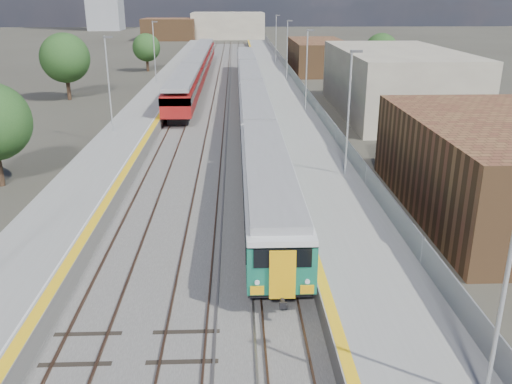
{
  "coord_description": "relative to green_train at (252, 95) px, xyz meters",
  "views": [
    {
      "loc": [
        -0.11,
        -9.74,
        11.44
      ],
      "look_at": [
        0.83,
        15.65,
        2.2
      ],
      "focal_mm": 38.0,
      "sensor_mm": 36.0,
      "label": 1
    }
  ],
  "objects": [
    {
      "name": "ground",
      "position": [
        -1.5,
        5.26,
        -2.06
      ],
      "size": [
        320.0,
        320.0,
        0.0
      ],
      "primitive_type": "plane",
      "color": "#47443A",
      "rests_on": "ground"
    },
    {
      "name": "ballast_bed",
      "position": [
        -3.75,
        7.76,
        -2.03
      ],
      "size": [
        10.5,
        155.0,
        0.06
      ],
      "primitive_type": "cube",
      "color": "#565451",
      "rests_on": "ground"
    },
    {
      "name": "tracks",
      "position": [
        -3.15,
        9.44,
        -1.95
      ],
      "size": [
        8.96,
        160.0,
        0.17
      ],
      "color": "#4C3323",
      "rests_on": "ground"
    },
    {
      "name": "platform_right",
      "position": [
        3.78,
        7.75,
        -1.52
      ],
      "size": [
        4.7,
        155.0,
        8.52
      ],
      "color": "slate",
      "rests_on": "ground"
    },
    {
      "name": "platform_left",
      "position": [
        -10.55,
        7.75,
        -1.54
      ],
      "size": [
        4.3,
        155.0,
        8.52
      ],
      "color": "slate",
      "rests_on": "ground"
    },
    {
      "name": "green_train",
      "position": [
        0.0,
        0.0,
        0.0
      ],
      "size": [
        2.66,
        74.06,
        2.92
      ],
      "color": "black",
      "rests_on": "ground"
    },
    {
      "name": "red_train",
      "position": [
        -7.0,
        22.46,
        0.08
      ],
      "size": [
        2.87,
        58.26,
        3.63
      ],
      "color": "black",
      "rests_on": "ground"
    },
    {
      "name": "tree_b",
      "position": [
        -20.99,
        9.31,
        2.7
      ],
      "size": [
        5.58,
        5.58,
        7.56
      ],
      "color": "#382619",
      "rests_on": "ground"
    },
    {
      "name": "tree_c",
      "position": [
        -15.64,
        34.22,
        1.65
      ],
      "size": [
        4.35,
        4.35,
        5.9
      ],
      "color": "#382619",
      "rests_on": "ground"
    },
    {
      "name": "tree_d",
      "position": [
        19.43,
        25.11,
        1.99
      ],
      "size": [
        4.74,
        4.74,
        6.43
      ],
      "color": "#382619",
      "rests_on": "ground"
    }
  ]
}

